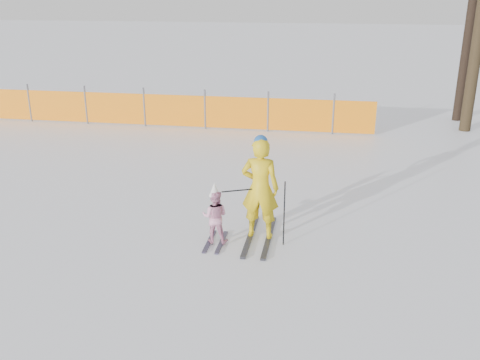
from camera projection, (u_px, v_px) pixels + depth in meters
name	position (u px, v px, depth m)	size (l,w,h in m)	color
ground	(235.00, 242.00, 9.49)	(120.00, 120.00, 0.00)	white
adult	(260.00, 188.00, 9.34)	(0.69, 1.71, 1.92)	black
child	(215.00, 216.00, 9.30)	(0.47, 0.87, 1.14)	black
ski_poles	(269.00, 206.00, 9.22)	(1.10, 0.25, 1.18)	black
safety_fence	(132.00, 109.00, 17.25)	(15.30, 0.06, 1.25)	#595960
tree_trunks	(475.00, 34.00, 16.29)	(0.34, 1.73, 6.29)	#322616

